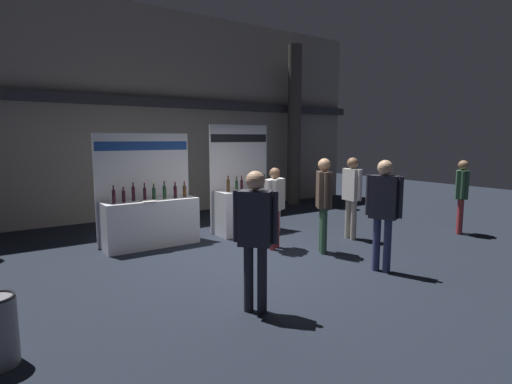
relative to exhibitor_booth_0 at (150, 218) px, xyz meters
The scene contains 10 objects.
ground_plane 2.34m from the exhibitor_booth_0, 58.85° to the right, with size 29.26×29.26×0.00m, color black.
hall_colonnade 4.04m from the exhibitor_booth_0, 69.45° to the left, with size 14.63×1.07×5.74m.
exhibitor_booth_0 is the anchor object (origin of this frame).
exhibitor_booth_1 2.25m from the exhibitor_booth_0, ahead, with size 1.56×0.66×2.50m.
visitor_0 4.29m from the exhibitor_booth_0, 27.02° to the right, with size 0.26×0.56×1.78m.
visitor_1 3.52m from the exhibitor_booth_0, 42.99° to the right, with size 0.41×0.46×1.82m.
visitor_2 4.56m from the exhibitor_booth_0, 55.34° to the right, with size 0.35×0.57×1.84m.
visitor_3 3.86m from the exhibitor_booth_0, 90.28° to the right, with size 0.46×0.47×1.80m.
visitor_4 2.57m from the exhibitor_booth_0, 39.78° to the right, with size 0.56×0.44×1.62m.
visitor_5 6.95m from the exhibitor_booth_0, 25.85° to the right, with size 0.44×0.39×1.69m.
Camera 1 is at (-3.93, -5.89, 2.19)m, focal length 28.08 mm.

